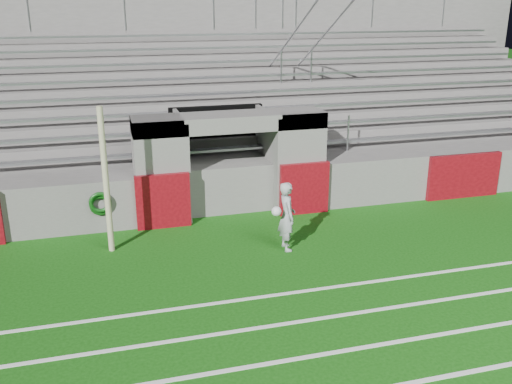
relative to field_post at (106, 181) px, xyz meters
name	(u,v)px	position (x,y,z in m)	size (l,w,h in m)	color
ground	(270,271)	(3.09, -1.91, -1.61)	(90.00, 90.00, 0.00)	#114B0C
field_post	(106,181)	(0.00, 0.00, 0.00)	(0.13, 0.13, 3.21)	#C3BD91
stadium_structure	(199,122)	(3.09, 6.06, -0.11)	(26.00, 8.48, 5.42)	slate
goalkeeper_with_ball	(287,216)	(3.74, -0.96, -0.82)	(0.60, 0.59, 1.55)	#A2A5AB
hose_coil	(100,204)	(-0.17, 1.01, -0.85)	(0.52, 0.15, 0.59)	#0D450E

